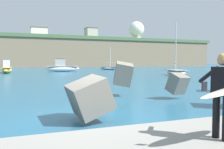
% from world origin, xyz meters
% --- Properties ---
extents(ground_plane, '(400.00, 400.00, 0.00)m').
position_xyz_m(ground_plane, '(0.00, 0.00, 0.00)').
color(ground_plane, '#235B7A').
extents(breakwater_jetty, '(30.50, 7.47, 2.88)m').
position_xyz_m(breakwater_jetty, '(-1.80, 1.44, 1.04)').
color(breakwater_jetty, '#4C4944').
rests_on(breakwater_jetty, ground).
extents(boat_near_left, '(6.38, 2.34, 2.49)m').
position_xyz_m(boat_near_left, '(4.36, 37.60, 0.79)').
color(boat_near_left, white).
rests_on(boat_near_left, ground).
extents(boat_near_centre, '(1.55, 6.31, 2.31)m').
position_xyz_m(boat_near_centre, '(-5.15, 35.41, 0.72)').
color(boat_near_centre, '#EAC64C').
rests_on(boat_near_centre, ground).
extents(boat_near_right, '(4.63, 4.02, 5.36)m').
position_xyz_m(boat_near_right, '(16.29, 44.82, 0.45)').
color(boat_near_right, white).
rests_on(boat_near_right, ground).
extents(boat_mid_left, '(3.24, 5.19, 7.28)m').
position_xyz_m(boat_mid_left, '(17.35, 19.72, 0.45)').
color(boat_mid_left, beige).
rests_on(boat_mid_left, ground).
extents(mooring_buoy_outer, '(0.44, 0.44, 0.44)m').
position_xyz_m(mooring_buoy_outer, '(12.09, 28.06, 0.22)').
color(mooring_buoy_outer, '#E54C1E').
rests_on(mooring_buoy_outer, ground).
extents(headland_bluff, '(99.64, 41.55, 11.36)m').
position_xyz_m(headland_bluff, '(24.13, 95.68, 5.70)').
color(headland_bluff, '#847056').
rests_on(headland_bluff, ground).
extents(radar_dome, '(7.68, 7.68, 10.78)m').
position_xyz_m(radar_dome, '(49.63, 98.69, 17.66)').
color(radar_dome, silver).
rests_on(radar_dome, headland_bluff).
extents(station_building_west, '(4.65, 6.57, 4.81)m').
position_xyz_m(station_building_west, '(23.46, 88.73, 13.78)').
color(station_building_west, '#B2ADA3').
rests_on(station_building_west, headland_bluff).
extents(station_building_central, '(7.03, 6.87, 5.18)m').
position_xyz_m(station_building_central, '(2.92, 97.62, 13.96)').
color(station_building_central, silver).
rests_on(station_building_central, headland_bluff).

